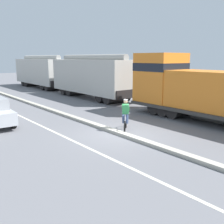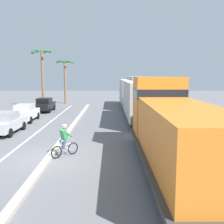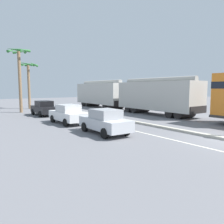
% 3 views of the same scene
% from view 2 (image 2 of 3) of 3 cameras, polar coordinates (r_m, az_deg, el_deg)
% --- Properties ---
extents(ground_plane, '(120.00, 120.00, 0.00)m').
position_cam_2_polar(ground_plane, '(14.36, -13.32, -9.64)').
color(ground_plane, slate).
extents(median_curb, '(0.36, 36.00, 0.16)m').
position_cam_2_polar(median_curb, '(20.03, -9.51, -4.26)').
color(median_curb, '#B2AD9E').
rests_on(median_curb, ground).
extents(lane_stripe, '(0.14, 36.00, 0.01)m').
position_cam_2_polar(lane_stripe, '(20.57, -16.14, -4.37)').
color(lane_stripe, silver).
rests_on(lane_stripe, ground).
extents(locomotive, '(3.10, 11.61, 4.20)m').
position_cam_2_polar(locomotive, '(12.81, 12.71, -3.46)').
color(locomotive, orange).
rests_on(locomotive, ground).
extents(hopper_car_lead, '(2.90, 10.60, 4.18)m').
position_cam_2_polar(hopper_car_lead, '(24.66, 6.38, 2.79)').
color(hopper_car_lead, '#B7B4AD').
rests_on(hopper_car_lead, ground).
extents(hopper_car_middle, '(2.90, 10.60, 4.18)m').
position_cam_2_polar(hopper_car_middle, '(36.17, 4.23, 4.46)').
color(hopper_car_middle, beige).
rests_on(hopper_car_middle, ground).
extents(parked_car_silver, '(1.94, 4.25, 1.62)m').
position_cam_2_polar(parked_car_silver, '(20.97, -22.11, -2.15)').
color(parked_car_silver, '#B7BABF').
rests_on(parked_car_silver, ground).
extents(parked_car_white, '(1.90, 4.24, 1.62)m').
position_cam_2_polar(parked_car_white, '(25.92, -18.35, -0.13)').
color(parked_car_white, silver).
rests_on(parked_car_white, ground).
extents(parked_car_black, '(1.84, 4.20, 1.62)m').
position_cam_2_polar(parked_car_black, '(32.18, -14.43, 1.54)').
color(parked_car_black, black).
rests_on(parked_car_black, ground).
extents(cyclist, '(1.27, 1.24, 1.71)m').
position_cam_2_polar(cyclist, '(14.21, -10.32, -6.32)').
color(cyclist, black).
rests_on(cyclist, ground).
extents(palm_tree_near, '(2.72, 2.79, 6.72)m').
position_cam_2_polar(palm_tree_near, '(40.64, -10.17, 8.88)').
color(palm_tree_near, '#846647').
rests_on(palm_tree_near, ground).
extents(palm_tree_far, '(2.68, 2.75, 7.82)m').
position_cam_2_polar(palm_tree_far, '(36.71, -14.91, 9.68)').
color(palm_tree_far, '#846647').
rests_on(palm_tree_far, ground).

